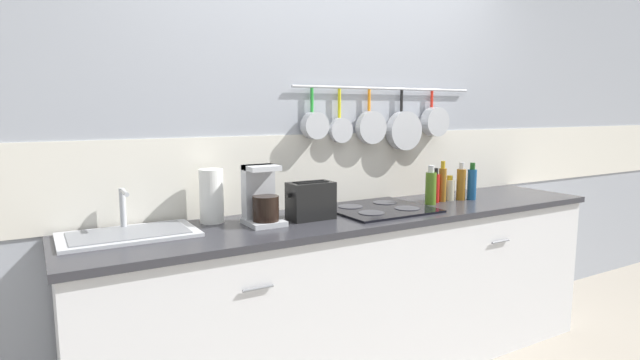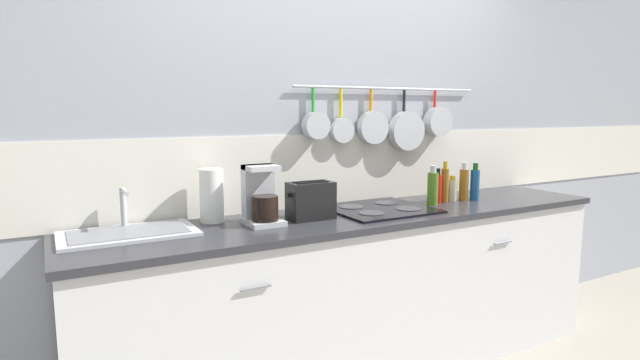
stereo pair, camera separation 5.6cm
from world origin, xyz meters
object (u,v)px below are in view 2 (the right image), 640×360
(bottle_sesame_oil, at_px, (475,184))
(bottle_olive_oil, at_px, (433,188))
(bottle_vinegar, at_px, (464,184))
(paper_towel_roll, at_px, (212,196))
(coffee_maker, at_px, (261,199))
(bottle_dish_soap, at_px, (438,188))
(bottle_hot_sauce, at_px, (452,190))
(toaster, at_px, (311,201))
(bottle_cooking_wine, at_px, (445,184))

(bottle_sesame_oil, bearing_deg, bottle_olive_oil, 178.28)
(bottle_sesame_oil, bearing_deg, bottle_vinegar, 158.19)
(paper_towel_roll, bearing_deg, coffee_maker, -36.95)
(coffee_maker, xyz_separation_m, bottle_olive_oil, (1.07, -0.03, -0.02))
(bottle_olive_oil, bearing_deg, paper_towel_roll, 171.68)
(bottle_dish_soap, height_order, bottle_hot_sauce, bottle_dish_soap)
(bottle_dish_soap, bearing_deg, coffee_maker, 179.95)
(toaster, distance_m, bottle_hot_sauce, 1.00)
(paper_towel_roll, distance_m, bottle_cooking_wine, 1.41)
(toaster, relative_size, bottle_hot_sauce, 1.61)
(bottle_vinegar, bearing_deg, toaster, -179.31)
(bottle_vinegar, bearing_deg, coffee_maker, 179.28)
(coffee_maker, xyz_separation_m, bottle_hot_sauce, (1.26, 0.01, -0.05))
(toaster, bearing_deg, bottle_hot_sauce, 2.20)
(bottle_cooking_wine, height_order, bottle_hot_sauce, bottle_cooking_wine)
(paper_towel_roll, height_order, bottle_cooking_wine, paper_towel_roll)
(toaster, relative_size, bottle_olive_oil, 1.07)
(bottle_hot_sauce, bearing_deg, bottle_dish_soap, -175.52)
(bottle_cooking_wine, height_order, bottle_sesame_oil, bottle_cooking_wine)
(bottle_hot_sauce, bearing_deg, bottle_cooking_wine, -174.49)
(toaster, bearing_deg, paper_towel_roll, 158.49)
(bottle_vinegar, bearing_deg, bottle_cooking_wine, 172.07)
(bottle_olive_oil, relative_size, bottle_dish_soap, 1.11)
(paper_towel_roll, bearing_deg, bottle_olive_oil, -8.32)
(bottle_dish_soap, height_order, bottle_cooking_wine, bottle_cooking_wine)
(bottle_olive_oil, bearing_deg, bottle_vinegar, 3.71)
(paper_towel_roll, height_order, toaster, paper_towel_roll)
(coffee_maker, bearing_deg, bottle_cooking_wine, 0.12)
(bottle_olive_oil, relative_size, bottle_vinegar, 0.99)
(toaster, relative_size, bottle_cooking_wine, 1.00)
(coffee_maker, bearing_deg, bottle_vinegar, -0.72)
(bottle_dish_soap, height_order, bottle_sesame_oil, bottle_sesame_oil)
(paper_towel_roll, bearing_deg, toaster, -21.51)
(bottle_olive_oil, xyz_separation_m, bottle_sesame_oil, (0.33, -0.01, -0.00))
(toaster, xyz_separation_m, bottle_cooking_wine, (0.94, 0.03, 0.01))
(bottle_sesame_oil, bearing_deg, coffee_maker, 178.20)
(paper_towel_roll, xyz_separation_m, bottle_hot_sauce, (1.46, -0.14, -0.07))
(coffee_maker, distance_m, toaster, 0.26)
(bottle_cooking_wine, distance_m, bottle_hot_sauce, 0.08)
(coffee_maker, distance_m, bottle_cooking_wine, 1.20)
(bottle_hot_sauce, xyz_separation_m, bottle_sesame_oil, (0.14, -0.05, 0.03))
(bottle_dish_soap, bearing_deg, toaster, -178.13)
(bottle_cooking_wine, distance_m, bottle_sesame_oil, 0.21)
(bottle_dish_soap, xyz_separation_m, bottle_sesame_oil, (0.26, -0.04, 0.01))
(bottle_hot_sauce, bearing_deg, toaster, -177.80)
(bottle_cooking_wine, bearing_deg, bottle_olive_oil, -164.08)
(coffee_maker, height_order, bottle_hot_sauce, coffee_maker)
(bottle_olive_oil, xyz_separation_m, bottle_dish_soap, (0.07, 0.03, -0.01))
(toaster, bearing_deg, bottle_cooking_wine, 1.97)
(bottle_hot_sauce, bearing_deg, bottle_olive_oil, -167.57)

